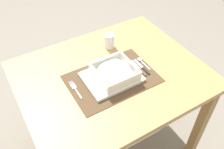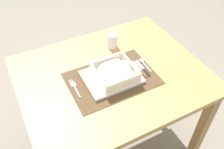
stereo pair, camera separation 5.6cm
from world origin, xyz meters
TOP-DOWN VIEW (x-y plane):
  - ground_plane at (0.00, 0.00)m, footprint 6.00×6.00m
  - dining_table at (0.00, 0.00)m, footprint 0.96×0.78m
  - placemat at (-0.02, -0.04)m, footprint 0.45×0.31m
  - serving_plate at (-0.02, -0.03)m, footprint 0.28×0.22m
  - porridge_bowl at (-0.01, -0.04)m, footprint 0.19×0.19m
  - fork at (-0.21, -0.00)m, footprint 0.02×0.13m
  - spoon at (0.19, -0.00)m, footprint 0.02×0.11m
  - butter_knife at (0.16, -0.05)m, footprint 0.01×0.13m
  - bread_knife at (0.14, -0.05)m, footprint 0.01×0.14m
  - drinking_glass at (0.11, 0.20)m, footprint 0.06×0.06m

SIDE VIEW (x-z plane):
  - ground_plane at x=0.00m, z-range 0.00..0.00m
  - dining_table at x=0.00m, z-range 0.26..0.96m
  - placemat at x=-0.02m, z-range 0.71..0.71m
  - fork at x=-0.21m, z-range 0.71..0.72m
  - butter_knife at x=0.16m, z-range 0.71..0.72m
  - bread_knife at x=0.14m, z-range 0.71..0.72m
  - spoon at x=0.19m, z-range 0.71..0.72m
  - serving_plate at x=-0.02m, z-range 0.71..0.73m
  - drinking_glass at x=0.11m, z-range 0.70..0.79m
  - porridge_bowl at x=-0.01m, z-range 0.72..0.77m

